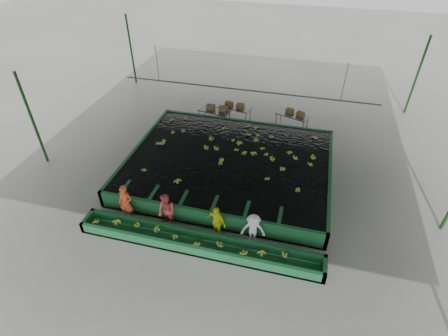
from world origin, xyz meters
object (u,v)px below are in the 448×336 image
(packing_table_left, at_px, (214,117))
(packing_table_mid, at_px, (234,113))
(packing_table_right, at_px, (291,121))
(box_stack_mid, at_px, (235,107))
(flotation_tank, at_px, (229,165))
(worker_a, at_px, (126,203))
(worker_b, at_px, (167,211))
(box_stack_right, at_px, (295,114))
(box_stack_left, at_px, (217,110))
(worker_d, at_px, (253,230))
(worker_c, at_px, (216,222))
(sorting_trough, at_px, (198,243))

(packing_table_left, bearing_deg, packing_table_mid, 31.25)
(packing_table_right, xyz_separation_m, box_stack_mid, (-3.59, 0.02, 0.50))
(packing_table_left, bearing_deg, packing_table_right, 7.99)
(flotation_tank, distance_m, packing_table_mid, 5.45)
(box_stack_mid, bearing_deg, flotation_tank, -79.62)
(worker_a, bearing_deg, flotation_tank, 53.22)
(flotation_tank, xyz_separation_m, worker_b, (-1.60, -4.30, 0.40))
(box_stack_right, bearing_deg, flotation_tank, -116.93)
(box_stack_left, relative_size, box_stack_right, 1.14)
(flotation_tank, height_order, box_stack_right, box_stack_right)
(worker_d, xyz_separation_m, box_stack_left, (-4.01, 9.07, 0.14))
(worker_d, relative_size, box_stack_left, 1.13)
(worker_b, bearing_deg, flotation_tank, 93.91)
(worker_b, distance_m, box_stack_right, 10.66)
(worker_c, relative_size, packing_table_mid, 0.76)
(box_stack_left, bearing_deg, sorting_trough, -78.77)
(sorting_trough, distance_m, packing_table_right, 10.76)
(worker_b, distance_m, box_stack_mid, 9.68)
(sorting_trough, bearing_deg, worker_d, 21.30)
(flotation_tank, xyz_separation_m, packing_table_right, (2.61, 5.34, -0.00))
(box_stack_mid, bearing_deg, worker_d, -72.57)
(worker_d, relative_size, packing_table_left, 0.77)
(sorting_trough, height_order, packing_table_left, packing_table_left)
(sorting_trough, height_order, packing_table_mid, packing_table_mid)
(box_stack_mid, bearing_deg, packing_table_mid, -112.69)
(box_stack_left, relative_size, box_stack_mid, 1.11)
(packing_table_right, height_order, box_stack_mid, box_stack_mid)
(packing_table_left, height_order, packing_table_right, packing_table_right)
(box_stack_left, bearing_deg, worker_a, -99.42)
(packing_table_left, bearing_deg, worker_c, -73.56)
(worker_b, bearing_deg, box_stack_mid, 110.67)
(packing_table_mid, height_order, packing_table_right, packing_table_mid)
(packing_table_left, bearing_deg, worker_b, -86.79)
(worker_b, bearing_deg, worker_a, -155.66)
(flotation_tank, distance_m, worker_b, 4.61)
(box_stack_mid, bearing_deg, worker_b, -93.67)
(flotation_tank, height_order, packing_table_left, flotation_tank)
(worker_a, xyz_separation_m, worker_d, (5.52, 0.00, -0.13))
(worker_a, distance_m, packing_table_left, 9.09)
(sorting_trough, bearing_deg, flotation_tank, 90.00)
(sorting_trough, relative_size, packing_table_right, 5.09)
(packing_table_mid, xyz_separation_m, packing_table_right, (3.59, -0.02, -0.03))
(worker_b, xyz_separation_m, box_stack_left, (-0.36, 9.07, 0.04))
(box_stack_left, bearing_deg, flotation_tank, -67.68)
(box_stack_mid, bearing_deg, packing_table_left, -148.70)
(packing_table_right, xyz_separation_m, box_stack_right, (0.15, 0.09, 0.45))
(sorting_trough, xyz_separation_m, worker_c, (0.54, 0.80, 0.53))
(worker_a, bearing_deg, worker_c, 2.09)
(packing_table_left, distance_m, box_stack_right, 4.94)
(worker_d, bearing_deg, packing_table_left, 105.74)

